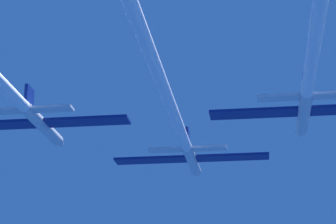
{
  "coord_description": "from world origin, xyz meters",
  "views": [
    {
      "loc": [
        9.03,
        -83.14,
        -22.61
      ],
      "look_at": [
        0.19,
        -17.66,
        0.3
      ],
      "focal_mm": 74.65,
      "sensor_mm": 36.0,
      "label": 1
    }
  ],
  "objects": [
    {
      "name": "jet_right_wing",
      "position": [
        13.77,
        -38.66,
        0.58
      ],
      "size": [
        19.11,
        75.34,
        3.17
      ],
      "color": "silver"
    },
    {
      "name": "jet_lead",
      "position": [
        0.72,
        -24.01,
        0.23
      ],
      "size": [
        19.11,
        76.7,
        3.17
      ],
      "color": "silver"
    }
  ]
}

